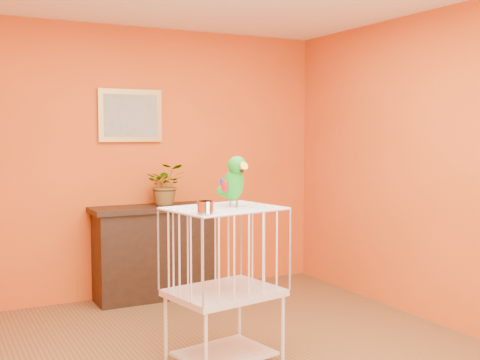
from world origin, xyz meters
TOP-DOWN VIEW (x-y plane):
  - room_shell at (0.00, 0.00)m, footprint 4.50×4.50m
  - console_cabinet at (0.17, 2.04)m, footprint 1.20×0.43m
  - potted_plant at (0.29, 2.01)m, footprint 0.47×0.49m
  - framed_picture at (0.00, 2.22)m, footprint 0.62×0.04m
  - birdcage at (0.02, 0.21)m, footprint 0.79×0.65m
  - feed_cup at (-0.22, -0.02)m, footprint 0.11×0.11m
  - parrot at (0.11, 0.25)m, footprint 0.18×0.31m

SIDE VIEW (x-z plane):
  - console_cabinet at x=0.17m, z-range 0.00..0.89m
  - birdcage at x=0.02m, z-range 0.02..1.11m
  - potted_plant at x=0.29m, z-range 0.89..1.21m
  - feed_cup at x=-0.22m, z-range 1.09..1.17m
  - parrot at x=0.11m, z-range 1.09..1.44m
  - room_shell at x=0.00m, z-range -0.67..3.83m
  - framed_picture at x=0.00m, z-range 1.50..2.00m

